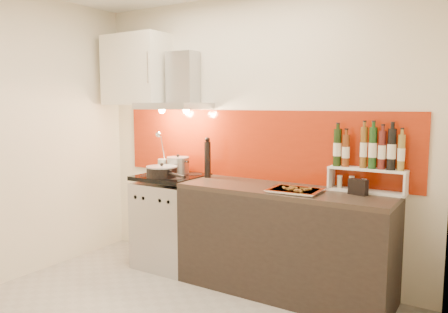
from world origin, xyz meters
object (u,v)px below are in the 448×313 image
Objects in this scene: saute_pan at (162,172)px; baking_tray at (295,190)px; stock_pot at (178,165)px; counter at (283,241)px; pepper_mill at (208,158)px; range_stove at (172,222)px.

saute_pan is 1.33m from baking_tray.
stock_pot reaches higher than baking_tray.
pepper_mill is at bearing 172.42° from counter.
pepper_mill is at bearing 0.84° from stock_pot.
range_stove is 1.42m from baking_tray.
baking_tray is at bearing -8.97° from stock_pot.
counter is at bearing -5.13° from stock_pot.
counter is at bearing -7.58° from pepper_mill.
stock_pot is 0.26m from saute_pan.
baking_tray is at bearing -36.70° from counter.
saute_pan is 1.31× the size of baking_tray.
stock_pot reaches higher than counter.
saute_pan reaches higher than range_stove.
counter is 1.32m from stock_pot.
pepper_mill is (0.34, 0.26, 0.13)m from saute_pan.
baking_tray is (1.34, -0.21, -0.08)m from stock_pot.
counter is 4.30× the size of baking_tray.
pepper_mill is at bearing 167.63° from baking_tray.
stock_pot is at bearing 92.56° from saute_pan.
baking_tray is at bearing -4.23° from range_stove.
range_stove is 2.35× the size of pepper_mill.
pepper_mill is at bearing 18.62° from range_stove.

